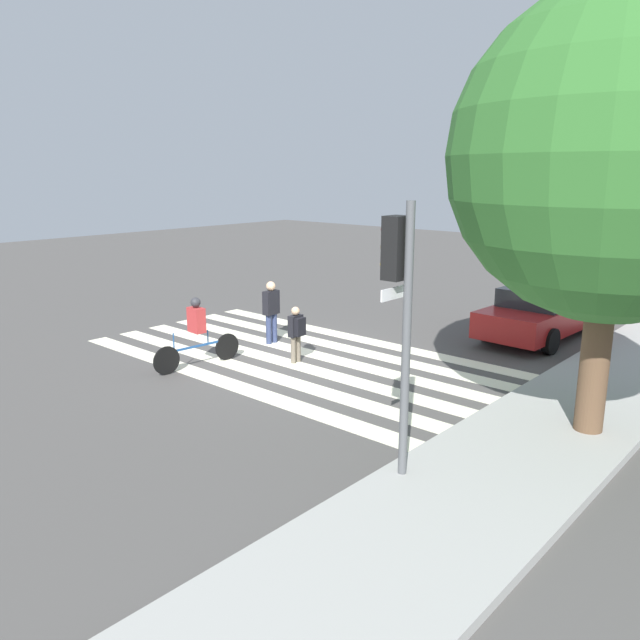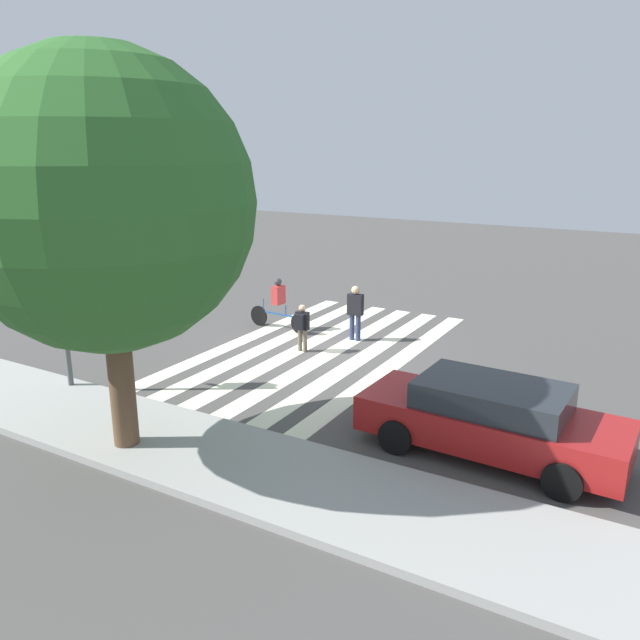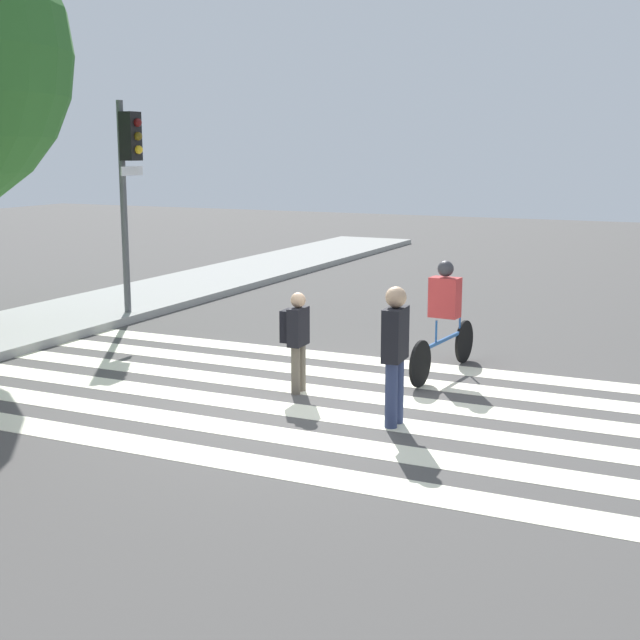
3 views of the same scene
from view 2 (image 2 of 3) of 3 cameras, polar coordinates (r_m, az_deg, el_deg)
ground_plane at (r=17.01m, az=-0.27°, el=-2.75°), size 60.00×60.00×0.00m
sidewalk_curb at (r=12.39m, az=-15.24°, el=-10.30°), size 36.00×2.50×0.14m
crosswalk_stripes at (r=17.01m, az=-0.27°, el=-2.74°), size 5.05×10.00×0.01m
traffic_light at (r=14.71m, az=-22.40°, el=4.13°), size 0.60×0.50×3.90m
street_tree at (r=10.98m, az=-19.05°, el=10.09°), size 5.00×5.00×6.98m
pedestrian_child_with_backpack at (r=17.63m, az=3.24°, el=0.93°), size 0.45×0.24×1.59m
pedestrian_adult_blue_shirt at (r=16.66m, az=-1.68°, el=-0.42°), size 0.37×0.31×1.30m
cyclist_near_curb at (r=18.68m, az=-3.82°, el=1.65°), size 2.19×0.42×1.58m
car_parked_silver_sedan at (r=11.59m, az=15.33°, el=-8.66°), size 4.70×2.02×1.37m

